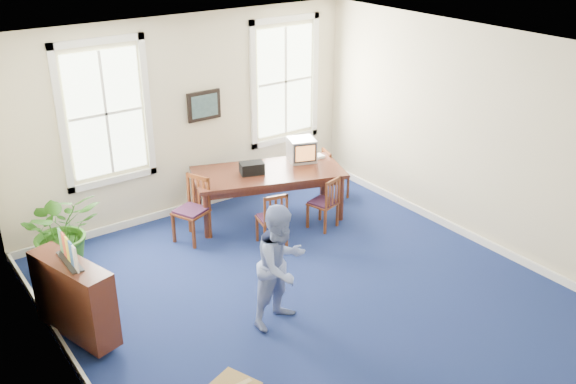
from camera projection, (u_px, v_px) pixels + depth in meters
floor at (308, 296)px, 8.41m from camera, size 6.50×6.50×0.00m
ceiling at (312, 52)px, 7.09m from camera, size 6.50×6.50×0.00m
wall_back at (186, 117)px, 10.16m from camera, size 6.50×0.00×6.50m
wall_front at (545, 312)px, 5.34m from camera, size 6.50×0.00×6.50m
wall_left at (62, 257)px, 6.17m from camera, size 0.00×6.50×6.50m
wall_right at (474, 136)px, 9.33m from camera, size 0.00×6.50×6.50m
baseboard_back at (193, 205)px, 10.78m from camera, size 6.00×0.04×0.12m
baseboard_left at (86, 382)px, 6.82m from camera, size 0.04×6.50×0.12m
baseboard_right at (461, 231)px, 9.95m from camera, size 0.04×6.50×0.12m
window_left at (105, 114)px, 9.34m from camera, size 1.40×0.12×2.20m
window_right at (285, 81)px, 11.03m from camera, size 1.40×0.12×2.20m
wall_picture at (204, 106)px, 10.22m from camera, size 0.58×0.06×0.48m
conference_table at (268, 194)px, 10.38m from camera, size 2.59×1.79×0.81m
crt_tv at (302, 150)px, 10.54m from camera, size 0.54×0.57×0.38m
game_console at (319, 156)px, 10.74m from camera, size 0.15×0.18×0.04m
equipment_bag at (252, 168)px, 10.07m from camera, size 0.42×0.34×0.18m
chair_near_left at (272, 218)px, 9.51m from camera, size 0.47×0.47×0.88m
chair_near_right at (323, 202)px, 10.02m from camera, size 0.48×0.48×0.87m
chair_end_left at (191, 211)px, 9.60m from camera, size 0.59×0.59×0.99m
chair_end_right at (336, 173)px, 11.10m from camera, size 0.48×0.48×0.86m
man at (281, 266)px, 7.61m from camera, size 0.87×0.73×1.56m
credenza at (75, 304)px, 7.43m from camera, size 0.66×1.24×0.94m
brochure_rack at (69, 255)px, 7.17m from camera, size 0.15×0.76×0.33m
potted_plant at (62, 229)px, 8.85m from camera, size 1.15×1.02×1.18m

